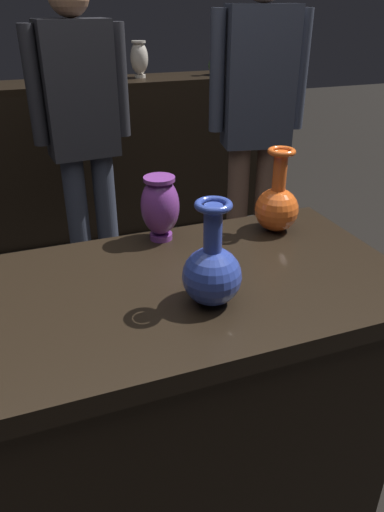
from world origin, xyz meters
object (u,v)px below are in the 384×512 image
object	(u,v)px
visitor_center_back	(83,126)
vase_left_accent	(160,206)
vase_centerpiece	(212,271)
shelf_vase_center	(58,71)
shelf_vase_far_right	(217,63)
visitor_near_right	(257,114)
shelf_vase_right	(139,58)
vase_tall_behind	(277,205)

from	to	relation	value
visitor_center_back	vase_left_accent	bearing A→B (deg)	86.61
vase_centerpiece	shelf_vase_center	size ratio (longest dim) A/B	1.97
shelf_vase_far_right	visitor_near_right	xyz separation A→B (m)	(-0.23, -1.04, -0.12)
shelf_vase_right	shelf_vase_center	bearing A→B (deg)	-173.01
vase_centerpiece	vase_tall_behind	bearing A→B (deg)	41.94
visitor_center_back	vase_tall_behind	bearing A→B (deg)	102.97
vase_tall_behind	visitor_near_right	distance (m)	1.03
shelf_vase_far_right	shelf_vase_right	bearing A→B (deg)	174.81
vase_tall_behind	shelf_vase_center	bearing A→B (deg)	101.47
vase_tall_behind	shelf_vase_far_right	size ratio (longest dim) A/B	1.11
vase_centerpiece	shelf_vase_center	bearing A→B (deg)	91.44
vase_left_accent	visitor_near_right	world-z (taller)	visitor_near_right
vase_centerpiece	shelf_vase_right	world-z (taller)	shelf_vase_right
vase_centerpiece	visitor_near_right	bearing A→B (deg)	58.88
shelf_vase_center	vase_left_accent	bearing A→B (deg)	-88.57
vase_centerpiece	vase_left_accent	world-z (taller)	vase_centerpiece
vase_tall_behind	visitor_center_back	world-z (taller)	visitor_center_back
vase_centerpiece	visitor_center_back	xyz separation A→B (m)	(-0.05, 1.47, 0.02)
vase_left_accent	shelf_vase_center	xyz separation A→B (m)	(-0.05, 1.90, 0.16)
vase_centerpiece	shelf_vase_center	xyz separation A→B (m)	(-0.06, 2.27, 0.18)
vase_left_accent	shelf_vase_right	distance (m)	2.03
vase_tall_behind	shelf_vase_far_right	xyz separation A→B (m)	(0.64, 1.98, 0.18)
vase_tall_behind	visitor_center_back	xyz separation A→B (m)	(-0.39, 1.17, 0.02)
vase_left_accent	visitor_near_right	size ratio (longest dim) A/B	0.12
visitor_near_right	visitor_center_back	world-z (taller)	visitor_near_right
vase_left_accent	shelf_vase_center	world-z (taller)	shelf_vase_center
visitor_center_back	shelf_vase_right	bearing A→B (deg)	-126.77
shelf_vase_far_right	shelf_vase_center	bearing A→B (deg)	-179.09
shelf_vase_right	visitor_center_back	bearing A→B (deg)	-121.12
shelf_vase_right	visitor_center_back	size ratio (longest dim) A/B	0.14
shelf_vase_center	vase_tall_behind	bearing A→B (deg)	-78.53
visitor_near_right	shelf_vase_far_right	bearing A→B (deg)	-90.97
vase_left_accent	shelf_vase_right	size ratio (longest dim) A/B	0.88
vase_centerpiece	shelf_vase_far_right	size ratio (longest dim) A/B	1.10
vase_centerpiece	shelf_vase_far_right	bearing A→B (deg)	66.69
vase_left_accent	visitor_near_right	bearing A→B (deg)	49.02
shelf_vase_far_right	visitor_near_right	bearing A→B (deg)	-102.61
vase_centerpiece	shelf_vase_right	bearing A→B (deg)	78.75
shelf_vase_right	visitor_near_right	distance (m)	1.13
shelf_vase_right	shelf_vase_center	xyz separation A→B (m)	(-0.52, -0.06, -0.05)
vase_centerpiece	shelf_vase_center	distance (m)	2.27
vase_centerpiece	vase_left_accent	xyz separation A→B (m)	(-0.01, 0.37, 0.02)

